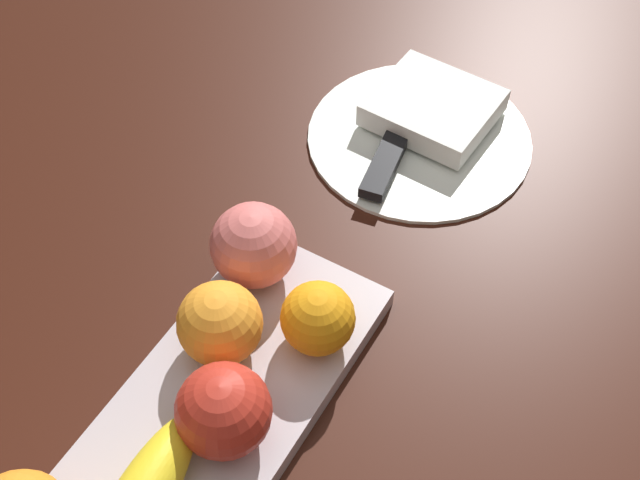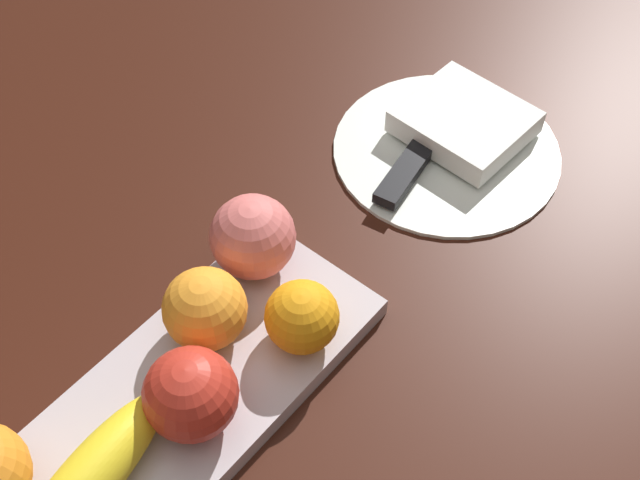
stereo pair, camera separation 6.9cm
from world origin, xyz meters
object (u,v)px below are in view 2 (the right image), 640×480
object	(u,v)px
orange_near_banana	(297,314)
dinner_plate	(447,149)
peach	(253,237)
orange_near_apple	(205,309)
knife	(412,164)
apple	(191,394)
fruit_tray	(154,428)
folded_napkin	(465,122)
banana	(89,479)

from	to	relation	value
orange_near_banana	dinner_plate	size ratio (longest dim) A/B	0.26
peach	orange_near_apple	bearing A→B (deg)	-166.06
peach	knife	size ratio (longest dim) A/B	0.41
apple	orange_near_apple	size ratio (longest dim) A/B	1.05
fruit_tray	orange_near_apple	xyz separation A→B (m)	(0.09, 0.02, 0.04)
folded_napkin	banana	bearing A→B (deg)	-179.03
apple	banana	xyz separation A→B (m)	(-0.09, 0.01, -0.01)
apple	dinner_plate	bearing A→B (deg)	3.48
peach	orange_near_banana	bearing A→B (deg)	-112.20
apple	knife	bearing A→B (deg)	5.80
banana	orange_near_apple	xyz separation A→B (m)	(0.15, 0.03, 0.01)
fruit_tray	folded_napkin	xyz separation A→B (m)	(0.43, 0.00, 0.01)
orange_near_apple	peach	xyz separation A→B (m)	(0.08, 0.02, 0.00)
dinner_plate	knife	distance (m)	0.05
fruit_tray	banana	bearing A→B (deg)	-172.52
folded_napkin	knife	world-z (taller)	folded_napkin
apple	dinner_plate	xyz separation A→B (m)	(0.37, 0.02, -0.05)
orange_near_apple	peach	distance (m)	0.08
orange_near_apple	folded_napkin	distance (m)	0.35
fruit_tray	banana	world-z (taller)	banana
dinner_plate	banana	bearing A→B (deg)	-178.97
fruit_tray	orange_near_banana	xyz separation A→B (m)	(0.13, -0.03, 0.04)
peach	folded_napkin	xyz separation A→B (m)	(0.27, -0.04, -0.03)
apple	banana	size ratio (longest dim) A/B	0.45
apple	folded_napkin	size ratio (longest dim) A/B	0.60
folded_napkin	knife	xyz separation A→B (m)	(-0.08, 0.01, -0.01)
apple	peach	size ratio (longest dim) A/B	0.97
apple	peach	xyz separation A→B (m)	(0.14, 0.06, 0.00)
orange_near_banana	peach	world-z (taller)	peach
folded_napkin	peach	bearing A→B (deg)	171.02
peach	knife	xyz separation A→B (m)	(0.19, -0.03, -0.04)
dinner_plate	folded_napkin	distance (m)	0.03
fruit_tray	orange_near_banana	size ratio (longest dim) A/B	6.78
orange_near_banana	dinner_plate	xyz separation A→B (m)	(0.27, 0.03, -0.05)
peach	dinner_plate	world-z (taller)	peach
fruit_tray	orange_near_banana	bearing A→B (deg)	-14.69
orange_near_banana	dinner_plate	distance (m)	0.27
fruit_tray	banana	xyz separation A→B (m)	(-0.06, -0.01, 0.03)
orange_near_apple	orange_near_banana	world-z (taller)	orange_near_apple
peach	apple	bearing A→B (deg)	-154.67
banana	orange_near_apple	world-z (taller)	orange_near_apple
fruit_tray	dinner_plate	distance (m)	0.40
fruit_tray	banana	size ratio (longest dim) A/B	2.59
banana	knife	world-z (taller)	banana
apple	orange_near_banana	xyz separation A→B (m)	(0.11, -0.01, -0.01)
banana	orange_near_apple	size ratio (longest dim) A/B	2.31
banana	orange_near_banana	size ratio (longest dim) A/B	2.61
orange_near_apple	folded_napkin	xyz separation A→B (m)	(0.34, -0.02, -0.03)
banana	orange_near_banana	distance (m)	0.20
peach	knife	distance (m)	0.20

